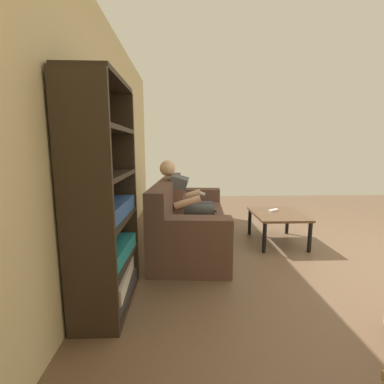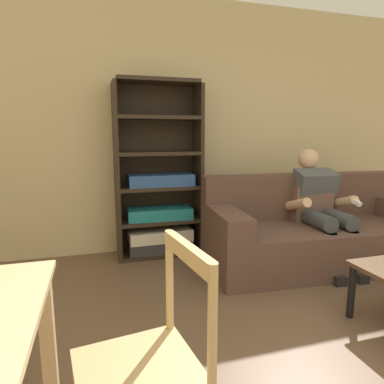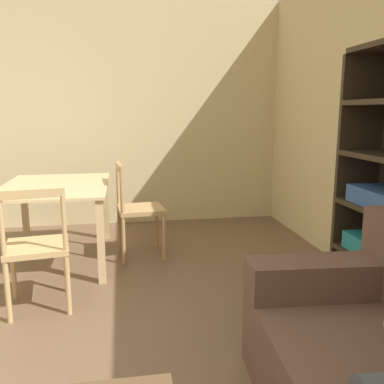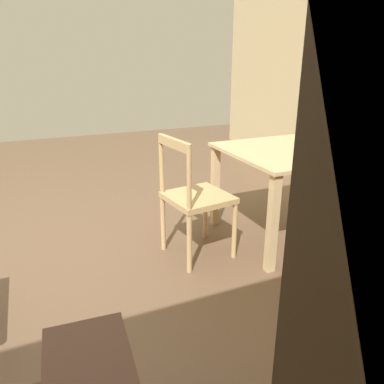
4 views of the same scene
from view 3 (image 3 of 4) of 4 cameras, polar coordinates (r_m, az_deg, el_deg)
name	(u,v)px [view 3 (image 3 of 4)]	position (r m, az deg, el deg)	size (l,w,h in m)	color
wall_side	(30,114)	(5.29, -21.49, 10.01)	(0.12, 6.12, 2.70)	#C8B586
dining_table	(56,195)	(3.99, -18.26, -0.46)	(1.31, 0.94, 0.72)	#D1B27F
dining_chair_near_wall	(138,209)	(3.98, -7.53, -2.41)	(0.46, 0.46, 0.91)	tan
dining_chair_facing_couch	(37,248)	(3.09, -20.61, -7.22)	(0.47, 0.47, 0.89)	tan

